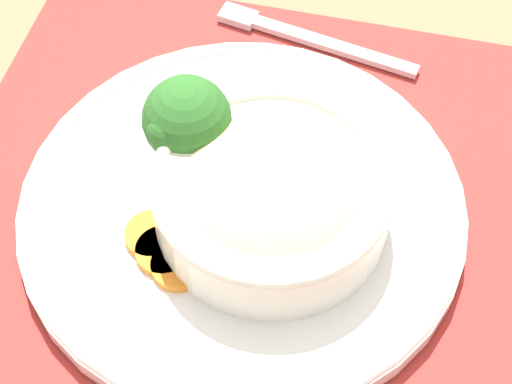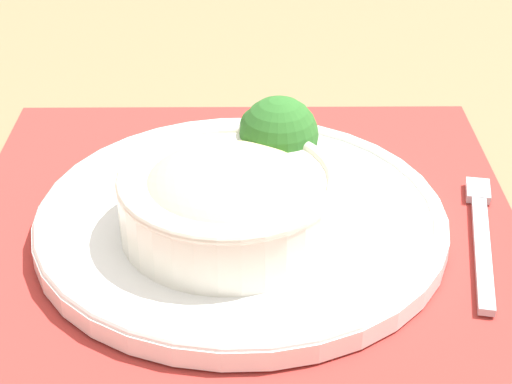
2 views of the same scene
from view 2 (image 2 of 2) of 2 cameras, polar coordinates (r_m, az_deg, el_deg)
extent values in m
plane|color=#8C704C|center=(0.69, -0.99, -2.82)|extent=(4.00, 4.00, 0.00)
cube|color=#B2332D|center=(0.69, -0.99, -2.68)|extent=(0.49, 0.49, 0.00)
cylinder|color=white|center=(0.69, -1.00, -1.99)|extent=(0.33, 0.33, 0.02)
torus|color=white|center=(0.68, -1.00, -1.43)|extent=(0.33, 0.33, 0.01)
cylinder|color=silver|center=(0.65, -1.84, -0.87)|extent=(0.17, 0.17, 0.05)
torus|color=silver|center=(0.64, -1.87, 0.88)|extent=(0.17, 0.17, 0.01)
ellipsoid|color=beige|center=(0.64, -1.85, -0.01)|extent=(0.14, 0.14, 0.05)
cylinder|color=#759E51|center=(0.72, 1.50, 1.35)|extent=(0.02, 0.02, 0.02)
sphere|color=#2D6B28|center=(0.70, 1.53, 3.80)|extent=(0.07, 0.07, 0.07)
sphere|color=#2D6B28|center=(0.71, 0.11, 4.50)|extent=(0.03, 0.03, 0.03)
sphere|color=#2D6B28|center=(0.69, 2.87, 3.75)|extent=(0.03, 0.03, 0.03)
cylinder|color=orange|center=(0.73, -4.45, 1.11)|extent=(0.04, 0.04, 0.01)
cylinder|color=orange|center=(0.72, -5.40, 0.64)|extent=(0.04, 0.04, 0.01)
cylinder|color=orange|center=(0.71, -6.15, 0.06)|extent=(0.04, 0.04, 0.01)
cube|color=#B7B7BC|center=(0.70, 14.81, -3.15)|extent=(0.03, 0.18, 0.01)
cube|color=#B7B7BC|center=(0.76, 14.58, 0.09)|extent=(0.02, 0.03, 0.01)
camera|label=1|loc=(0.61, -47.08, 37.18)|focal=60.00mm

